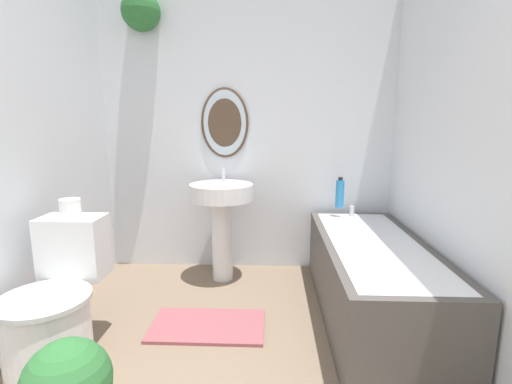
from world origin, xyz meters
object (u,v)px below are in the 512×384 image
(toilet_paper_roll, at_px, (70,208))
(bathtub, at_px, (372,278))
(toilet, at_px, (55,309))
(pedestal_sink, at_px, (222,210))
(shampoo_bottle, at_px, (340,193))

(toilet_paper_roll, bearing_deg, bathtub, 10.16)
(toilet, xyz_separation_m, pedestal_sink, (0.72, 1.09, 0.27))
(bathtub, height_order, toilet_paper_roll, toilet_paper_roll)
(toilet, bearing_deg, bathtub, 17.12)
(toilet, xyz_separation_m, toilet_paper_roll, (0.00, 0.23, 0.48))
(toilet, bearing_deg, pedestal_sink, 56.51)
(shampoo_bottle, bearing_deg, bathtub, -80.27)
(toilet, relative_size, bathtub, 0.47)
(bathtub, xyz_separation_m, toilet_paper_roll, (-1.75, -0.31, 0.51))
(shampoo_bottle, bearing_deg, toilet_paper_roll, -149.86)
(bathtub, height_order, shampoo_bottle, shampoo_bottle)
(pedestal_sink, xyz_separation_m, toilet_paper_roll, (-0.72, -0.86, 0.21))
(pedestal_sink, xyz_separation_m, shampoo_bottle, (0.93, 0.09, 0.12))
(toilet, relative_size, shampoo_bottle, 3.05)
(bathtub, relative_size, shampoo_bottle, 6.54)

